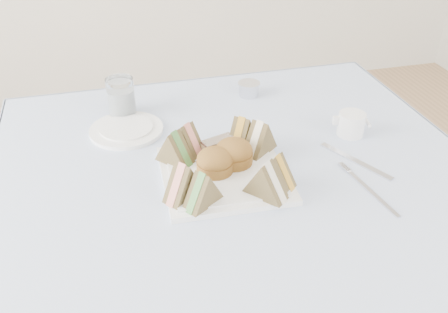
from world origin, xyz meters
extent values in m
cube|color=brown|center=(0.00, 0.00, 0.37)|extent=(0.90, 0.90, 0.74)
cube|color=#B2C8F7|center=(0.00, 0.00, 0.74)|extent=(1.02, 1.02, 0.01)
cube|color=white|center=(-0.04, 0.02, 0.75)|extent=(0.26, 0.26, 0.01)
cylinder|color=#A06E34|center=(-0.05, 0.02, 0.78)|extent=(0.09, 0.09, 0.05)
cylinder|color=#A06E34|center=(-0.01, 0.04, 0.78)|extent=(0.10, 0.10, 0.05)
cube|color=tan|center=(-0.03, 0.09, 0.77)|extent=(0.08, 0.05, 0.03)
cylinder|color=white|center=(-0.21, 0.25, 0.75)|extent=(0.20, 0.20, 0.01)
cylinder|color=white|center=(-0.21, 0.34, 0.80)|extent=(0.09, 0.09, 0.10)
cylinder|color=silver|center=(0.12, 0.37, 0.76)|extent=(0.07, 0.07, 0.03)
cube|color=silver|center=(0.25, 0.00, 0.75)|extent=(0.09, 0.17, 0.00)
cube|color=silver|center=(0.23, -0.11, 0.75)|extent=(0.03, 0.16, 0.00)
cylinder|color=white|center=(0.29, 0.11, 0.77)|extent=(0.07, 0.07, 0.05)
camera|label=1|loc=(-0.25, -0.79, 1.34)|focal=40.00mm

